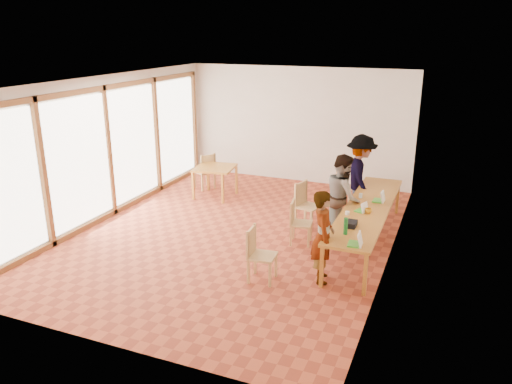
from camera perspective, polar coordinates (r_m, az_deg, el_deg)
ground at (r=10.04m, az=-2.35°, el=-4.73°), size 8.00×8.00×0.00m
wall_back at (r=13.21m, az=4.81°, el=7.62°), size 6.00×0.10×3.00m
wall_front at (r=6.33m, az=-17.70°, el=-5.06°), size 6.00×0.10×3.00m
wall_right at (r=8.78m, az=15.65°, el=1.59°), size 0.10×8.00×3.00m
window_wall at (r=11.09m, az=-16.58°, el=4.89°), size 0.10×8.00×3.00m
ceiling at (r=9.29m, az=-2.59°, el=12.69°), size 6.00×8.00×0.04m
communal_table at (r=9.52m, az=12.61°, el=-1.94°), size 0.80×4.00×0.75m
side_table at (r=12.04m, az=-4.73°, el=2.52°), size 0.90×0.90×0.75m
chair_near at (r=8.05m, az=0.08°, el=-6.47°), size 0.45×0.45×0.48m
chair_mid at (r=9.45m, az=4.67°, el=-2.95°), size 0.44×0.44×0.44m
chair_far at (r=10.25m, az=5.57°, el=-0.87°), size 0.54×0.54×0.50m
chair_empty at (r=11.79m, az=9.99°, el=1.18°), size 0.49×0.49×0.45m
chair_spare at (r=12.66m, az=-5.70°, el=2.79°), size 0.59×0.59×0.49m
person_near at (r=8.02m, az=7.65°, el=-5.07°), size 0.52×0.64×1.53m
person_mid at (r=9.72m, az=9.89°, el=-0.52°), size 0.88×0.98×1.67m
person_far at (r=11.00m, az=11.84°, el=1.86°), size 1.01×1.31×1.78m
laptop_near at (r=7.81m, az=11.46°, el=-5.59°), size 0.23×0.26×0.21m
laptop_mid at (r=9.22m, az=12.08°, el=-1.92°), size 0.24×0.26×0.18m
laptop_far at (r=9.83m, az=14.02°, el=-0.75°), size 0.23×0.26×0.21m
yellow_mug at (r=9.17m, az=12.72°, el=-2.12°), size 0.15×0.15×0.09m
green_bottle at (r=8.14m, az=10.21°, el=-3.86°), size 0.07×0.07×0.28m
clear_glass at (r=9.97m, az=11.87°, el=-0.40°), size 0.07×0.07×0.09m
condiment_cup at (r=9.04m, az=10.40°, el=-2.37°), size 0.08×0.08×0.06m
pink_phone at (r=9.74m, az=11.63°, el=-1.08°), size 0.05×0.10×0.01m
black_pouch at (r=8.51m, az=10.87°, el=-3.61°), size 0.16×0.26×0.09m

